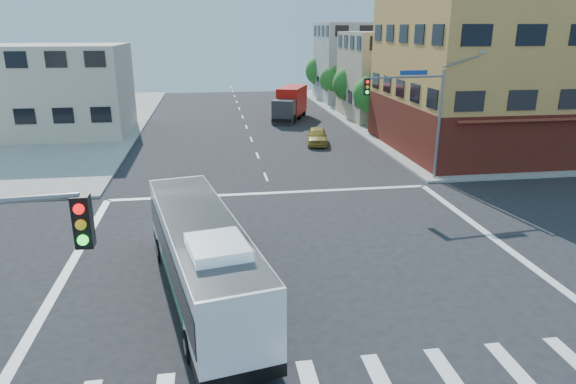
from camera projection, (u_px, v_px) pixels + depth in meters
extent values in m
plane|color=black|center=(299.00, 261.00, 21.77)|extent=(120.00, 120.00, 0.00)
cube|color=gray|center=(545.00, 112.00, 59.62)|extent=(50.00, 50.00, 0.15)
cube|color=#C78F47|center=(513.00, 60.00, 39.85)|extent=(18.00, 15.00, 14.00)
cube|color=#561813|center=(504.00, 124.00, 41.38)|extent=(18.09, 15.08, 4.00)
cube|color=maroon|center=(566.00, 119.00, 34.21)|extent=(16.00, 1.60, 0.51)
cube|color=tan|center=(402.00, 76.00, 54.78)|extent=(12.00, 10.00, 9.00)
cube|color=#A8A8A3|center=(365.00, 62.00, 67.80)|extent=(12.00, 10.00, 10.00)
cube|color=beige|center=(58.00, 90.00, 46.38)|extent=(12.00, 10.00, 8.00)
cylinder|color=slate|center=(439.00, 126.00, 32.38)|extent=(0.18, 0.18, 7.00)
cylinder|color=slate|center=(406.00, 77.00, 30.84)|extent=(5.01, 0.62, 0.12)
cube|color=black|center=(367.00, 87.00, 30.40)|extent=(0.32, 0.30, 1.00)
sphere|color=#FF0C0C|center=(368.00, 82.00, 30.15)|extent=(0.20, 0.20, 0.20)
sphere|color=yellow|center=(367.00, 87.00, 30.24)|extent=(0.20, 0.20, 0.20)
sphere|color=#19FF33|center=(367.00, 92.00, 30.34)|extent=(0.20, 0.20, 0.20)
cube|color=navy|center=(414.00, 73.00, 30.88)|extent=(1.80, 0.22, 0.28)
cube|color=gray|center=(482.00, 52.00, 31.58)|extent=(0.50, 0.22, 0.14)
cube|color=black|center=(83.00, 221.00, 9.38)|extent=(0.32, 0.30, 1.00)
sphere|color=#FF0C0C|center=(79.00, 209.00, 9.13)|extent=(0.20, 0.20, 0.20)
sphere|color=yellow|center=(81.00, 225.00, 9.22)|extent=(0.20, 0.20, 0.20)
sphere|color=#19FF33|center=(83.00, 240.00, 9.32)|extent=(0.20, 0.20, 0.20)
cylinder|color=#3A2515|center=(371.00, 119.00, 49.49)|extent=(0.28, 0.28, 1.92)
sphere|color=#1A5C20|center=(372.00, 94.00, 48.75)|extent=(3.60, 3.60, 3.60)
sphere|color=#1A5C20|center=(377.00, 85.00, 48.25)|extent=(2.52, 2.52, 2.52)
cylinder|color=#3A2515|center=(349.00, 107.00, 57.00)|extent=(0.28, 0.28, 1.99)
sphere|color=#1A5C20|center=(350.00, 84.00, 56.23)|extent=(3.80, 3.80, 3.80)
sphere|color=#1A5C20|center=(354.00, 75.00, 55.71)|extent=(2.66, 2.66, 2.66)
cylinder|color=#3A2515|center=(332.00, 98.00, 64.55)|extent=(0.28, 0.28, 1.89)
sphere|color=#1A5C20|center=(333.00, 79.00, 63.84)|extent=(3.40, 3.40, 3.40)
sphere|color=#1A5C20|center=(337.00, 72.00, 63.35)|extent=(2.38, 2.38, 2.38)
cylinder|color=#3A2515|center=(319.00, 90.00, 72.06)|extent=(0.28, 0.28, 2.03)
sphere|color=#1A5C20|center=(320.00, 71.00, 71.25)|extent=(4.00, 4.00, 4.00)
sphere|color=#1A5C20|center=(323.00, 64.00, 70.72)|extent=(2.80, 2.80, 2.80)
cube|color=black|center=(204.00, 284.00, 18.76)|extent=(4.61, 11.60, 0.42)
cube|color=white|center=(202.00, 255.00, 18.41)|extent=(4.59, 11.57, 2.69)
cube|color=black|center=(202.00, 251.00, 18.36)|extent=(4.57, 11.25, 1.18)
cube|color=black|center=(179.00, 205.00, 23.40)|extent=(2.18, 0.49, 1.27)
cube|color=#E5590C|center=(177.00, 185.00, 23.13)|extent=(1.78, 0.40, 0.26)
cube|color=white|center=(200.00, 222.00, 18.01)|extent=(4.50, 11.34, 0.11)
cube|color=white|center=(217.00, 247.00, 15.41)|extent=(2.06, 2.37, 0.34)
cube|color=#0B7746|center=(171.00, 284.00, 17.80)|extent=(1.04, 5.09, 0.26)
cube|color=#0B7746|center=(239.00, 273.00, 18.59)|extent=(1.04, 5.09, 0.26)
cylinder|color=black|center=(161.00, 250.00, 21.65)|extent=(0.47, 1.02, 0.98)
cylinder|color=#99999E|center=(157.00, 251.00, 21.60)|extent=(0.13, 0.49, 0.49)
cylinder|color=black|center=(213.00, 243.00, 22.38)|extent=(0.47, 1.02, 0.98)
cylinder|color=#99999E|center=(216.00, 243.00, 22.42)|extent=(0.13, 0.49, 0.49)
cylinder|color=black|center=(190.00, 346.00, 15.16)|extent=(0.47, 1.02, 0.98)
cylinder|color=#99999E|center=(185.00, 347.00, 15.12)|extent=(0.13, 0.49, 0.49)
cylinder|color=black|center=(262.00, 331.00, 15.89)|extent=(0.47, 1.02, 0.98)
cylinder|color=#99999E|center=(266.00, 331.00, 15.94)|extent=(0.13, 0.49, 0.49)
cube|color=#2B2B30|center=(284.00, 112.00, 52.28)|extent=(2.76, 2.71, 2.42)
cube|color=black|center=(282.00, 110.00, 51.34)|extent=(1.84, 0.80, 0.93)
cube|color=red|center=(292.00, 100.00, 55.33)|extent=(4.03, 5.68, 2.80)
cube|color=black|center=(290.00, 115.00, 54.73)|extent=(4.70, 7.69, 0.28)
cylinder|color=black|center=(275.00, 118.00, 52.89)|extent=(0.59, 0.96, 0.93)
cylinder|color=black|center=(294.00, 119.00, 52.46)|extent=(0.59, 0.96, 0.93)
cylinder|color=black|center=(282.00, 114.00, 55.40)|extent=(0.59, 0.96, 0.93)
cylinder|color=black|center=(299.00, 115.00, 54.96)|extent=(0.59, 0.96, 0.93)
cylinder|color=black|center=(287.00, 111.00, 57.55)|extent=(0.59, 0.96, 0.93)
cylinder|color=black|center=(304.00, 112.00, 57.12)|extent=(0.59, 0.96, 0.93)
imported|color=#B49B3A|center=(317.00, 136.00, 43.24)|extent=(2.39, 4.35, 1.40)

